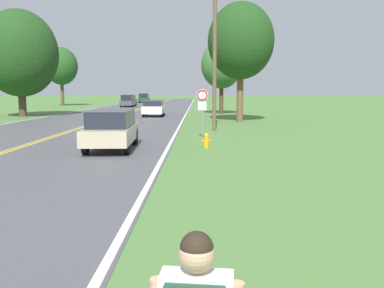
% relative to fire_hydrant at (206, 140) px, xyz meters
% --- Properties ---
extents(fire_hydrant, '(0.40, 0.24, 0.66)m').
position_rel_fire_hydrant_xyz_m(fire_hydrant, '(0.00, 0.00, 0.00)').
color(fire_hydrant, gold).
rests_on(fire_hydrant, ground).
extents(traffic_sign, '(0.60, 0.10, 2.56)m').
position_rel_fire_hydrant_xyz_m(traffic_sign, '(-0.16, 3.29, 1.60)').
color(traffic_sign, gray).
rests_on(traffic_sign, ground).
extents(utility_pole_midground, '(1.80, 0.24, 9.95)m').
position_rel_fire_hydrant_xyz_m(utility_pole_midground, '(0.63, 7.44, 4.80)').
color(utility_pole_midground, brown).
rests_on(utility_pole_midground, ground).
extents(tree_left_verge, '(4.26, 4.26, 7.57)m').
position_rel_fire_hydrant_xyz_m(tree_left_verge, '(2.04, 25.32, 4.76)').
color(tree_left_verge, '#473828').
rests_on(tree_left_verge, ground).
extents(tree_behind_sign, '(7.05, 7.05, 9.99)m').
position_rel_fire_hydrant_xyz_m(tree_behind_sign, '(-17.18, 20.92, 5.58)').
color(tree_behind_sign, '#473828').
rests_on(tree_behind_sign, ground).
extents(tree_right_cluster, '(5.16, 5.16, 9.28)m').
position_rel_fire_hydrant_xyz_m(tree_right_cluster, '(2.93, 14.74, 5.95)').
color(tree_right_cluster, brown).
rests_on(tree_right_cluster, ground).
extents(tree_far_back, '(5.19, 5.19, 9.30)m').
position_rel_fire_hydrant_xyz_m(tree_far_back, '(-22.37, 47.90, 5.95)').
color(tree_far_back, brown).
rests_on(tree_far_back, ground).
extents(car_champagne_suv_approaching, '(2.05, 4.72, 1.67)m').
position_rel_fire_hydrant_xyz_m(car_champagne_suv_approaching, '(-4.05, -0.45, 0.57)').
color(car_champagne_suv_approaching, black).
rests_on(car_champagne_suv_approaching, ground).
extents(car_white_hatchback_mid_near, '(1.92, 3.69, 1.51)m').
position_rel_fire_hydrant_xyz_m(car_white_hatchback_mid_near, '(-4.65, 21.16, 0.49)').
color(car_white_hatchback_mid_near, black).
rests_on(car_white_hatchback_mid_near, ground).
extents(car_dark_grey_van_mid_far, '(1.90, 4.87, 1.81)m').
position_rel_fire_hydrant_xyz_m(car_dark_grey_van_mid_far, '(-11.00, 43.64, 0.60)').
color(car_dark_grey_van_mid_far, black).
rests_on(car_dark_grey_van_mid_far, ground).
extents(car_red_sedan_receding, '(2.01, 4.06, 1.62)m').
position_rel_fire_hydrant_xyz_m(car_red_sedan_receding, '(-11.73, 49.53, 0.48)').
color(car_red_sedan_receding, black).
rests_on(car_red_sedan_receding, ground).
extents(car_dark_green_suv_distant, '(2.12, 4.79, 1.83)m').
position_rel_fire_hydrant_xyz_m(car_dark_green_suv_distant, '(-11.40, 64.47, 0.62)').
color(car_dark_green_suv_distant, black).
rests_on(car_dark_green_suv_distant, ground).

